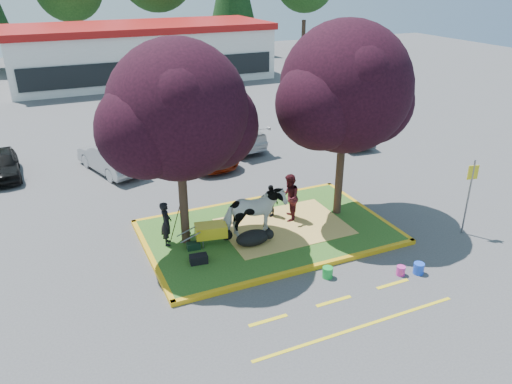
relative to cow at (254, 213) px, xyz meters
name	(u,v)px	position (x,y,z in m)	size (l,w,h in m)	color
ground	(268,234)	(0.61, 0.21, -1.01)	(90.00, 90.00, 0.00)	#424244
median_island	(268,232)	(0.61, 0.21, -0.93)	(8.00, 5.00, 0.15)	#26561B
curb_near	(305,269)	(0.61, -2.37, -0.93)	(8.30, 0.16, 0.15)	gold
curb_far	(239,203)	(0.61, 2.79, -0.93)	(8.30, 0.16, 0.15)	gold
curb_left	(151,257)	(-3.47, 0.21, -0.93)	(0.16, 5.30, 0.15)	gold
curb_right	(366,210)	(4.69, 0.21, -0.93)	(0.16, 5.30, 0.15)	gold
straw_bedding	(284,226)	(1.21, 0.21, -0.85)	(4.20, 3.00, 0.01)	#E3BC5D
tree_purple_left	(179,117)	(-2.17, 0.59, 3.35)	(5.06, 4.20, 6.51)	black
tree_purple_right	(346,93)	(3.54, 0.39, 3.55)	(5.30, 4.40, 6.82)	black
fire_lane_stripe_a	(268,320)	(-1.39, -3.99, -1.01)	(1.10, 0.12, 0.01)	yellow
fire_lane_stripe_b	(334,301)	(0.61, -3.99, -1.01)	(1.10, 0.12, 0.01)	yellow
fire_lane_stripe_c	(393,284)	(2.61, -3.99, -1.01)	(1.10, 0.12, 0.01)	yellow
fire_lane_long	(359,327)	(0.61, -5.19, -1.01)	(6.00, 0.10, 0.01)	yellow
retail_building	(142,51)	(2.61, 28.19, 1.24)	(20.40, 8.40, 4.40)	silver
cow	(254,213)	(0.00, 0.00, 0.00)	(0.93, 2.03, 1.72)	silver
calf	(253,238)	(-0.27, -0.49, -0.61)	(1.14, 0.65, 0.49)	black
handler	(166,223)	(-2.78, 0.70, -0.12)	(0.54, 0.36, 1.49)	black
visitor_a	(289,198)	(1.62, 0.61, 0.00)	(0.83, 0.65, 1.71)	#44131A
visitor_b	(270,200)	(1.16, 1.17, -0.26)	(0.71, 0.29, 1.20)	black
wheelbarrow	(211,231)	(-1.46, 0.14, -0.39)	(1.81, 0.77, 0.68)	black
gear_bag_dark	(199,259)	(-2.22, -0.83, -0.72)	(0.54, 0.29, 0.27)	black
gear_bag_green	(193,246)	(-2.11, 0.03, -0.75)	(0.41, 0.26, 0.22)	black
sign_post	(470,189)	(6.74, -2.49, 0.66)	(0.37, 0.11, 2.69)	slate
bucket_green	(328,272)	(1.07, -2.91, -0.84)	(0.31, 0.31, 0.33)	green
bucket_pink	(401,271)	(3.13, -3.70, -0.87)	(0.26, 0.26, 0.28)	#CE2D95
bucket_blue	(419,268)	(3.66, -3.85, -0.84)	(0.32, 0.32, 0.34)	blue
car_black	(2,164)	(-7.74, 9.60, -0.42)	(1.40, 3.48, 1.19)	black
car_silver	(110,157)	(-3.33, 8.38, -0.35)	(1.39, 3.99, 1.31)	#93949A
car_red	(201,147)	(0.82, 7.99, -0.33)	(2.25, 4.88, 1.36)	#AB2C0E
car_white	(229,131)	(2.86, 9.65, -0.27)	(2.08, 5.11, 1.48)	silver
car_grey	(344,128)	(8.58, 7.72, -0.31)	(1.48, 4.24, 1.40)	#55585D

